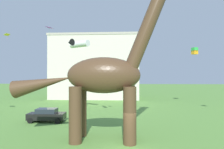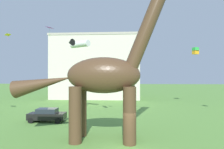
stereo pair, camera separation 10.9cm
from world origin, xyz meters
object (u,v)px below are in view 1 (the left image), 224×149
object	(u,v)px
parked_sedan_left	(47,115)
kite_mid_center	(195,51)
kite_trailing	(7,35)
kite_far_right	(49,28)
dinosaur_sculpture	(103,75)
kite_drifting	(74,76)
kite_near_high	(78,44)

from	to	relation	value
parked_sedan_left	kite_mid_center	size ratio (longest dim) A/B	3.54
kite_trailing	kite_far_right	world-z (taller)	kite_trailing
parked_sedan_left	kite_mid_center	bearing A→B (deg)	30.64
dinosaur_sculpture	kite_mid_center	bearing A→B (deg)	59.72
kite_drifting	kite_far_right	size ratio (longest dim) A/B	0.79
kite_drifting	kite_trailing	xyz separation A→B (m)	(-7.54, -9.92, 6.09)
parked_sedan_left	kite_near_high	bearing A→B (deg)	47.59
parked_sedan_left	kite_near_high	distance (m)	9.85
kite_trailing	kite_far_right	distance (m)	9.52
dinosaur_sculpture	kite_trailing	distance (m)	20.65
kite_near_high	kite_far_right	distance (m)	4.12
kite_near_high	dinosaur_sculpture	bearing A→B (deg)	-65.65
kite_drifting	kite_mid_center	xyz separation A→B (m)	(22.37, -1.79, 4.44)
kite_mid_center	kite_near_high	bearing A→B (deg)	-150.36
kite_far_right	parked_sedan_left	bearing A→B (deg)	-82.32
kite_trailing	kite_near_high	bearing A→B (deg)	-12.73
dinosaur_sculpture	parked_sedan_left	world-z (taller)	dinosaur_sculpture
kite_mid_center	kite_trailing	distance (m)	31.04
parked_sedan_left	kite_mid_center	xyz separation A→B (m)	(21.58, 14.05, 9.00)
parked_sedan_left	kite_drifting	bearing A→B (deg)	90.45
dinosaur_sculpture	parked_sedan_left	size ratio (longest dim) A/B	3.50
dinosaur_sculpture	kite_far_right	size ratio (longest dim) A/B	12.62
dinosaur_sculpture	kite_trailing	xyz separation A→B (m)	(-15.55, 12.17, 6.05)
parked_sedan_left	kite_far_right	size ratio (longest dim) A/B	3.61
kite_mid_center	dinosaur_sculpture	bearing A→B (deg)	-125.28
parked_sedan_left	kite_far_right	xyz separation A→B (m)	(-0.14, 1.07, 10.43)
kite_drifting	kite_trailing	distance (m)	13.87
kite_drifting	kite_mid_center	bearing A→B (deg)	-4.57
kite_trailing	dinosaur_sculpture	bearing A→B (deg)	-38.06
dinosaur_sculpture	kite_drifting	xyz separation A→B (m)	(-8.01, 22.09, -0.04)
dinosaur_sculpture	kite_near_high	distance (m)	11.39
kite_mid_center	kite_far_right	distance (m)	25.35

